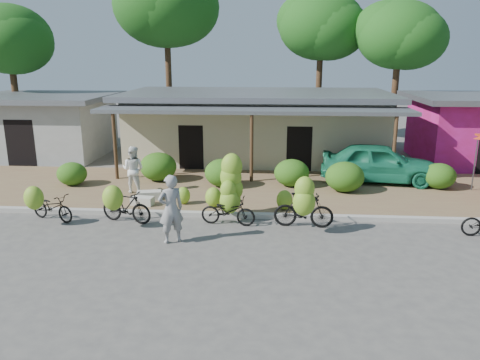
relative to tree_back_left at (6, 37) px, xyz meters
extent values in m
plane|color=#504D4A|center=(13.69, -13.11, -6.03)|extent=(100.00, 100.00, 0.00)
cube|color=olive|center=(13.69, -8.11, -5.97)|extent=(60.00, 6.00, 0.12)
cube|color=#A8A399|center=(13.69, -11.11, -5.95)|extent=(60.00, 0.25, 0.15)
cube|color=#C1B692|center=(13.69, -2.11, -4.48)|extent=(12.00, 6.00, 3.10)
cube|color=slate|center=(13.69, -2.11, -2.80)|extent=(13.00, 7.00, 0.25)
cube|color=black|center=(13.69, -5.06, -4.93)|extent=(1.40, 0.12, 2.20)
cube|color=slate|center=(13.69, -6.11, -3.13)|extent=(13.00, 2.00, 0.15)
cylinder|color=#543221|center=(8.09, -7.01, -4.60)|extent=(0.14, 0.14, 2.85)
cylinder|color=#543221|center=(13.69, -7.01, -4.60)|extent=(0.14, 0.14, 2.85)
cylinder|color=#543221|center=(19.29, -7.01, -4.60)|extent=(0.14, 0.14, 2.85)
cube|color=#DB219C|center=(24.19, -2.11, -4.53)|extent=(5.00, 5.00, 3.00)
cube|color=slate|center=(24.19, -2.11, -2.90)|extent=(6.00, 6.00, 0.25)
cube|color=#A4A39F|center=(2.69, -2.11, -4.58)|extent=(6.00, 5.00, 2.90)
cube|color=slate|center=(2.69, -2.11, -3.00)|extent=(7.00, 6.00, 0.25)
cube|color=black|center=(2.69, -4.56, -4.93)|extent=(1.40, 0.12, 2.20)
cylinder|color=#543221|center=(0.19, -0.11, -2.89)|extent=(0.36, 0.36, 6.28)
ellipsoid|color=#1D4A12|center=(0.19, -0.11, -0.10)|extent=(4.62, 4.62, 3.69)
ellipsoid|color=#1D4A12|center=(-0.31, 0.19, 0.20)|extent=(3.93, 3.93, 3.14)
cylinder|color=#543221|center=(8.19, 2.89, -1.84)|extent=(0.36, 0.36, 8.39)
ellipsoid|color=#1D4A12|center=(8.19, 2.89, 1.89)|extent=(6.10, 6.10, 4.88)
ellipsoid|color=#1D4A12|center=(7.69, 3.19, 2.19)|extent=(5.18, 5.18, 4.15)
cylinder|color=#543221|center=(17.19, 3.39, -2.45)|extent=(0.36, 0.36, 7.15)
ellipsoid|color=#1D4A12|center=(17.19, 3.39, 0.73)|extent=(4.95, 4.95, 3.96)
ellipsoid|color=#1D4A12|center=(16.69, 3.69, 1.03)|extent=(4.21, 4.21, 3.37)
cylinder|color=#543221|center=(21.19, 1.39, -2.78)|extent=(0.36, 0.36, 6.51)
ellipsoid|color=#1D4A12|center=(21.19, 1.39, 0.11)|extent=(4.54, 4.54, 3.63)
ellipsoid|color=#1D4A12|center=(20.69, 1.69, 0.41)|extent=(3.86, 3.86, 3.09)
ellipsoid|color=#245513|center=(6.66, -8.12, -5.45)|extent=(1.17, 1.06, 0.92)
ellipsoid|color=#245513|center=(9.89, -7.18, -5.33)|extent=(1.49, 1.34, 1.16)
ellipsoid|color=#245513|center=(12.60, -7.86, -5.36)|extent=(1.40, 1.26, 1.09)
ellipsoid|color=#245513|center=(15.29, -7.63, -5.38)|extent=(1.37, 1.23, 1.07)
ellipsoid|color=#245513|center=(17.25, -8.24, -5.34)|extent=(1.45, 1.31, 1.13)
ellipsoid|color=#245513|center=(20.93, -7.53, -5.42)|extent=(1.26, 1.13, 0.98)
cylinder|color=#59595E|center=(22.13, -7.69, -4.86)|extent=(0.05, 0.05, 2.10)
imported|color=black|center=(7.62, -11.82, -5.59)|extent=(1.76, 1.16, 0.87)
ellipsoid|color=#7CAC2B|center=(7.37, -12.42, -5.11)|extent=(0.59, 0.50, 0.74)
imported|color=black|center=(10.01, -11.84, -5.51)|extent=(1.81, 0.95, 1.05)
ellipsoid|color=#7CAC2B|center=(9.83, -12.46, -5.04)|extent=(0.62, 0.53, 0.77)
imported|color=black|center=(13.21, -11.81, -5.58)|extent=(1.76, 0.80, 0.89)
ellipsoid|color=#7CAC2B|center=(13.23, -11.26, -5.39)|extent=(0.67, 0.57, 0.84)
ellipsoid|color=#7CAC2B|center=(13.33, -11.27, -5.02)|extent=(0.61, 0.52, 0.77)
ellipsoid|color=#7CAC2B|center=(13.25, -11.26, -4.64)|extent=(0.68, 0.58, 0.85)
ellipsoid|color=#7CAC2B|center=(13.28, -11.26, -4.30)|extent=(0.67, 0.57, 0.83)
ellipsoid|color=#7CAC2B|center=(13.24, -11.61, -5.34)|extent=(0.62, 0.53, 0.77)
ellipsoid|color=#7CAC2B|center=(13.20, -11.61, -4.96)|extent=(0.49, 0.42, 0.62)
imported|color=black|center=(15.52, -11.84, -5.49)|extent=(1.84, 0.62, 1.09)
ellipsoid|color=#7CAC2B|center=(15.48, -12.49, -5.03)|extent=(0.65, 0.55, 0.81)
ellipsoid|color=#7CAC2B|center=(15.48, -12.44, -4.64)|extent=(0.58, 0.49, 0.73)
ellipsoid|color=#7CAC2B|center=(11.50, -10.21, -5.61)|extent=(0.48, 0.41, 0.60)
ellipsoid|color=#7CAC2B|center=(12.58, -10.47, -5.57)|extent=(0.55, 0.47, 0.69)
ellipsoid|color=#7CAC2B|center=(14.97, -10.57, -5.58)|extent=(0.54, 0.45, 0.67)
cube|color=beige|center=(10.18, -9.77, -5.76)|extent=(0.92, 0.58, 0.30)
cube|color=beige|center=(10.11, -10.41, -5.77)|extent=(0.80, 0.49, 0.28)
imported|color=gray|center=(11.78, -13.32, -5.05)|extent=(0.85, 0.76, 1.96)
imported|color=white|center=(9.39, -8.91, -5.03)|extent=(0.96, 0.80, 1.75)
imported|color=#1B7D57|center=(18.84, -6.69, -5.12)|extent=(4.80, 2.39, 1.57)
camera|label=1|loc=(14.59, -25.42, -0.94)|focal=35.00mm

